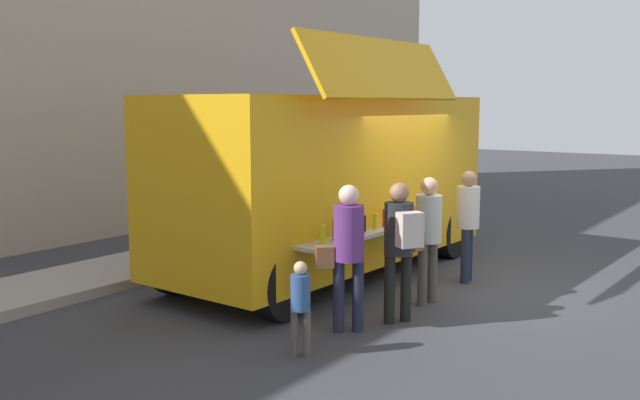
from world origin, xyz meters
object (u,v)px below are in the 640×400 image
object	(u,v)px
customer_front_ordering	(428,229)
customer_mid_with_backpack	(400,238)
food_truck_main	(330,178)
customer_rear_waiting	(347,245)
trash_bin	(335,207)
child_near_queue	(301,300)
customer_extra_browsing	(468,216)

from	to	relation	value
customer_front_ordering	customer_mid_with_backpack	bearing A→B (deg)	105.70
food_truck_main	customer_rear_waiting	world-z (taller)	food_truck_main
trash_bin	child_near_queue	size ratio (longest dim) A/B	0.85
trash_bin	customer_front_ordering	bearing A→B (deg)	-133.98
customer_extra_browsing	child_near_queue	xyz separation A→B (m)	(-3.99, 0.12, -0.39)
customer_mid_with_backpack	child_near_queue	world-z (taller)	customer_mid_with_backpack
customer_front_ordering	customer_extra_browsing	bearing A→B (deg)	-79.28
food_truck_main	trash_bin	world-z (taller)	food_truck_main
trash_bin	customer_mid_with_backpack	size ratio (longest dim) A/B	0.51
customer_front_ordering	customer_rear_waiting	xyz separation A→B (m)	(-1.60, 0.23, 0.02)
trash_bin	customer_rear_waiting	size ratio (longest dim) A/B	0.50
child_near_queue	customer_front_ordering	bearing A→B (deg)	-33.99
trash_bin	customer_rear_waiting	bearing A→B (deg)	-144.64
customer_front_ordering	child_near_queue	distance (m)	2.61
customer_front_ordering	customer_mid_with_backpack	xyz separation A→B (m)	(-0.96, -0.12, 0.04)
customer_extra_browsing	trash_bin	bearing A→B (deg)	-44.30
trash_bin	customer_front_ordering	distance (m)	6.03
customer_rear_waiting	customer_extra_browsing	size ratio (longest dim) A/B	1.04
trash_bin	customer_rear_waiting	distance (m)	7.10
food_truck_main	customer_mid_with_backpack	distance (m)	2.68
food_truck_main	customer_mid_with_backpack	size ratio (longest dim) A/B	3.47
customer_front_ordering	child_near_queue	bearing A→B (deg)	94.86
customer_mid_with_backpack	customer_front_ordering	bearing A→B (deg)	-50.80
customer_rear_waiting	customer_front_ordering	bearing A→B (deg)	-51.51
customer_front_ordering	customer_rear_waiting	world-z (taller)	customer_rear_waiting
customer_front_ordering	child_near_queue	world-z (taller)	customer_front_ordering
food_truck_main	customer_extra_browsing	distance (m)	2.17
customer_rear_waiting	child_near_queue	bearing A→B (deg)	139.70
customer_front_ordering	customer_extra_browsing	world-z (taller)	customer_front_ordering
food_truck_main	customer_mid_with_backpack	world-z (taller)	food_truck_main
customer_mid_with_backpack	customer_extra_browsing	size ratio (longest dim) A/B	1.03
customer_front_ordering	child_near_queue	xyz separation A→B (m)	(-2.57, 0.17, -0.40)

